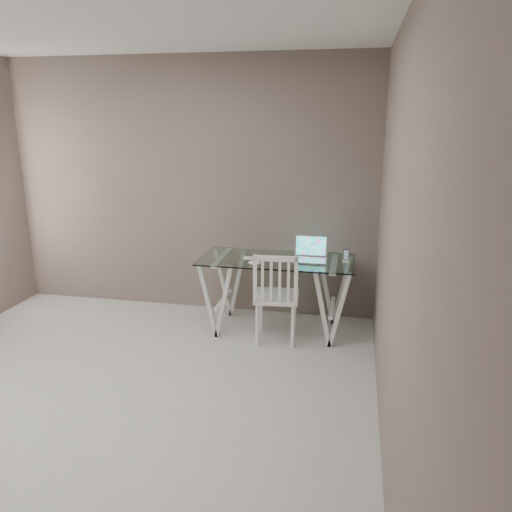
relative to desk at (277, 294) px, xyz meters
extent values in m
plane|color=#AFADA7|center=(-1.03, -1.77, -0.38)|extent=(4.50, 4.50, 0.00)
cube|color=white|center=(-1.03, -1.77, 2.32)|extent=(4.00, 4.50, 0.02)
cube|color=#6B5D54|center=(-1.03, 0.48, 0.97)|extent=(4.00, 0.02, 2.70)
cube|color=#6B5D54|center=(0.97, -1.77, 0.97)|extent=(0.02, 4.50, 2.70)
cube|color=silver|center=(0.00, 0.00, 0.36)|extent=(1.50, 0.70, 0.01)
cube|color=silver|center=(-0.55, 0.00, -0.02)|extent=(0.24, 0.62, 0.72)
cube|color=silver|center=(0.55, 0.00, -0.02)|extent=(0.24, 0.62, 0.72)
cube|color=white|center=(0.03, -0.22, 0.05)|extent=(0.44, 0.44, 0.04)
cylinder|color=white|center=(-0.12, -0.40, -0.17)|extent=(0.04, 0.04, 0.42)
cylinder|color=white|center=(0.21, -0.37, -0.17)|extent=(0.04, 0.04, 0.42)
cylinder|color=white|center=(-0.14, -0.07, -0.17)|extent=(0.04, 0.04, 0.42)
cylinder|color=white|center=(0.19, -0.04, -0.17)|extent=(0.04, 0.04, 0.42)
cube|color=white|center=(0.05, -0.41, 0.28)|extent=(0.41, 0.06, 0.46)
cube|color=silver|center=(0.32, -0.01, 0.37)|extent=(0.32, 0.22, 0.01)
cube|color=#19D899|center=(0.32, 0.12, 0.48)|extent=(0.32, 0.05, 0.21)
cube|color=silver|center=(-0.20, -0.05, 0.37)|extent=(0.28, 0.12, 0.01)
ellipsoid|color=silver|center=(-0.18, -0.24, 0.38)|extent=(0.12, 0.07, 0.04)
cube|color=white|center=(0.66, 0.04, 0.37)|extent=(0.06, 0.06, 0.01)
cube|color=black|center=(0.66, 0.04, 0.43)|extent=(0.05, 0.03, 0.10)
camera|label=1|loc=(0.72, -4.62, 1.70)|focal=35.00mm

